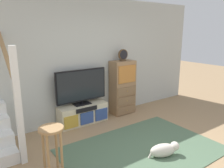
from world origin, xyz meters
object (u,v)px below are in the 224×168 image
object	(u,v)px
side_cabinet	(123,87)
media_console	(83,114)
desk_clock	(123,55)
dog	(165,150)
television	(82,86)
bar_stool_near	(52,140)

from	to	relation	value
side_cabinet	media_console	bearing A→B (deg)	-179.47
desk_clock	dog	size ratio (longest dim) A/B	0.53
side_cabinet	dog	xyz separation A→B (m)	(-0.64, -1.94, -0.53)
television	side_cabinet	world-z (taller)	side_cabinet
side_cabinet	desk_clock	size ratio (longest dim) A/B	4.74
side_cabinet	bar_stool_near	bearing A→B (deg)	-148.93
media_console	television	size ratio (longest dim) A/B	0.95
media_console	side_cabinet	xyz separation A→B (m)	(1.10, 0.01, 0.43)
bar_stool_near	dog	size ratio (longest dim) A/B	1.41
dog	desk_clock	bearing A→B (deg)	71.97
side_cabinet	television	bearing A→B (deg)	179.29
dog	side_cabinet	bearing A→B (deg)	71.89
media_console	dog	world-z (taller)	media_console
desk_clock	media_console	bearing A→B (deg)	179.75
television	desk_clock	bearing A→B (deg)	-1.50
media_console	desk_clock	size ratio (longest dim) A/B	3.97
dog	bar_stool_near	bearing A→B (deg)	160.94
media_console	television	bearing A→B (deg)	90.00
television	bar_stool_near	distance (m)	1.85
television	desk_clock	distance (m)	1.25
desk_clock	bar_stool_near	size ratio (longest dim) A/B	0.37
television	dog	size ratio (longest dim) A/B	2.21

